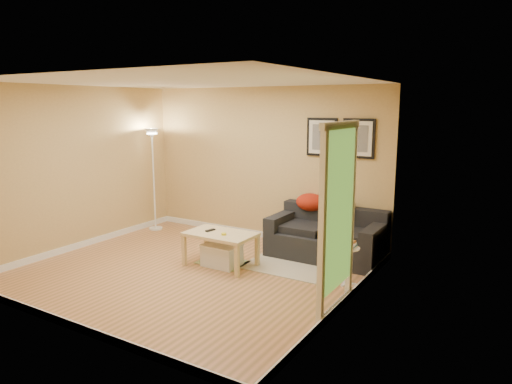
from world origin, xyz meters
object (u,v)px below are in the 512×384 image
sofa (326,234)px  book_stack (348,244)px  side_table (347,265)px  coffee_table (221,249)px  storage_bin (222,255)px  floor_lamp (154,182)px

sofa → book_stack: bearing=-52.3°
sofa → side_table: 1.06m
coffee_table → side_table: coffee_table is taller
coffee_table → storage_bin: size_ratio=1.87×
book_stack → side_table: bearing=-105.4°
coffee_table → storage_bin: bearing=53.2°
book_stack → floor_lamp: floor_lamp is taller
sofa → storage_bin: sofa is taller
side_table → book_stack: 0.29m
coffee_table → side_table: 1.82m
book_stack → floor_lamp: 4.10m
coffee_table → floor_lamp: size_ratio=0.53×
book_stack → floor_lamp: bearing=175.2°
side_table → storage_bin: bearing=-171.0°
storage_bin → book_stack: (1.78, 0.29, 0.37)m
storage_bin → side_table: bearing=9.0°
storage_bin → side_table: size_ratio=1.07×
coffee_table → floor_lamp: 2.53m
coffee_table → floor_lamp: bearing=169.6°
coffee_table → book_stack: (1.80, 0.30, 0.28)m
sofa → book_stack: 1.06m
storage_bin → floor_lamp: (-2.24, 1.01, 0.73)m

